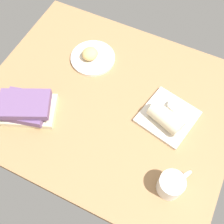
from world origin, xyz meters
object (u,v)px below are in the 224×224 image
round_plate (93,58)px  coffee_mug (172,184)px  scone_pastry (90,54)px  square_plate (168,117)px  breakfast_wrap (165,119)px  sauce_cup (173,106)px  book_stack (27,107)px

round_plate → coffee_mug: 68.98cm
scone_pastry → square_plate: scone_pastry is taller
breakfast_wrap → coffee_mug: bearing=45.7°
sauce_cup → breakfast_wrap: (-0.78, -8.57, 2.32)cm
square_plate → coffee_mug: bearing=-68.2°
square_plate → book_stack: book_stack is taller
round_plate → coffee_mug: (54.53, -42.07, 3.93)cm
coffee_mug → square_plate: bearing=111.8°
scone_pastry → coffee_mug: (55.49, -41.34, 0.67)cm
coffee_mug → sauce_cup: bearing=108.2°
coffee_mug → breakfast_wrap: bearing=115.6°
breakfast_wrap → scone_pastry: bearing=-91.5°
scone_pastry → coffee_mug: 69.20cm
scone_pastry → book_stack: (-10.12, -37.16, 0.59)cm
scone_pastry → breakfast_wrap: size_ratio=0.54×
book_stack → scone_pastry: bearing=74.8°
square_plate → coffee_mug: coffee_mug is taller
square_plate → book_stack: 59.49cm
sauce_cup → book_stack: size_ratio=0.19×
sauce_cup → coffee_mug: coffee_mug is taller
round_plate → sauce_cup: (43.89, -9.64, 2.13)cm
scone_pastry → sauce_cup: (44.85, -8.92, -1.13)cm
coffee_mug → round_plate: bearing=142.4°
book_stack → square_plate: bearing=23.3°
sauce_cup → breakfast_wrap: 8.91cm
book_stack → coffee_mug: (65.61, -4.18, 0.08)cm
square_plate → sauce_cup: 5.19cm
scone_pastry → sauce_cup: 45.74cm
sauce_cup → coffee_mug: size_ratio=0.39×
scone_pastry → round_plate: bearing=36.9°
scone_pastry → breakfast_wrap: bearing=-21.6°
breakfast_wrap → square_plate: bearing=-165.1°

